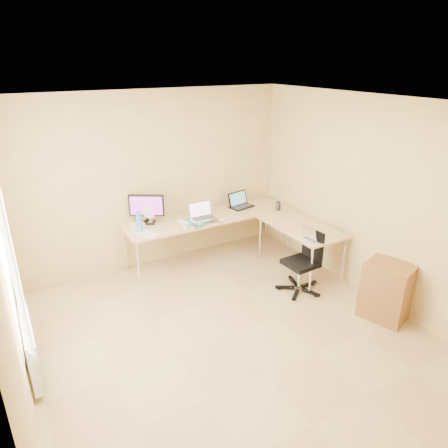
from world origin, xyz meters
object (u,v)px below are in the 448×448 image
desk_return (300,248)px  cabinet (386,291)px  keyboard (192,220)px  water_bottle (139,222)px  laptop_center (203,211)px  desk_fan (149,214)px  office_chair (301,258)px  laptop_return (314,233)px  mug (185,226)px  desk_main (210,238)px  monitor (147,209)px  laptop_black (242,200)px

desk_return → cabinet: bearing=-84.1°
keyboard → water_bottle: bearing=-165.9°
desk_return → laptop_center: 1.54m
keyboard → desk_fan: (-0.58, 0.24, 0.12)m
water_bottle → office_chair: size_ratio=0.32×
desk_fan → laptop_return: size_ratio=0.93×
mug → desk_return: bearing=-24.7°
desk_main → office_chair: bearing=-67.0°
monitor → desk_return: bearing=-1.0°
monitor → cabinet: size_ratio=0.71×
monitor → cabinet: monitor is taller
desk_return → office_chair: 0.59m
desk_return → laptop_return: size_ratio=4.50×
keyboard → mug: (-0.23, -0.26, 0.04)m
desk_return → cabinet: size_ratio=1.80×
water_bottle → laptop_return: water_bottle is taller
desk_main → laptop_black: (0.64, 0.10, 0.49)m
laptop_return → office_chair: size_ratio=0.33×
water_bottle → desk_fan: bearing=45.3°
water_bottle → cabinet: size_ratio=0.38×
desk_main → monitor: bearing=167.8°
desk_return → keyboard: 1.66m
laptop_center → laptop_black: laptop_center is taller
monitor → cabinet: bearing=-21.1°
desk_main → desk_return: size_ratio=2.04×
monitor → cabinet: 3.41m
cabinet → office_chair: bearing=98.6°
desk_main → laptop_black: laptop_black is taller
desk_return → monitor: monitor is taller
laptop_return → office_chair: 0.38m
monitor → laptop_return: (1.74, -1.65, -0.12)m
monitor → desk_fan: size_ratio=1.92×
desk_return → laptop_black: size_ratio=3.37×
office_chair → laptop_return: bearing=-2.8°
laptop_center → keyboard: size_ratio=0.86×
keyboard → cabinet: size_ratio=0.60×
laptop_black → desk_fan: desk_fan is taller
desk_main → laptop_black: 0.81m
desk_main → office_chair: size_ratio=3.04×
mug → desk_fan: desk_fan is taller
keyboard → cabinet: (1.45, -2.42, -0.38)m
desk_return → water_bottle: size_ratio=4.68×
keyboard → office_chair: office_chair is taller
monitor → laptop_center: (0.72, -0.38, -0.05)m
laptop_black → cabinet: laptop_black is taller
desk_return → monitor: size_ratio=2.52×
cabinet → desk_main: bearing=96.3°
desk_main → water_bottle: water_bottle is taller
laptop_black → laptop_return: size_ratio=1.33×
mug → office_chair: (1.17, -1.16, -0.28)m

